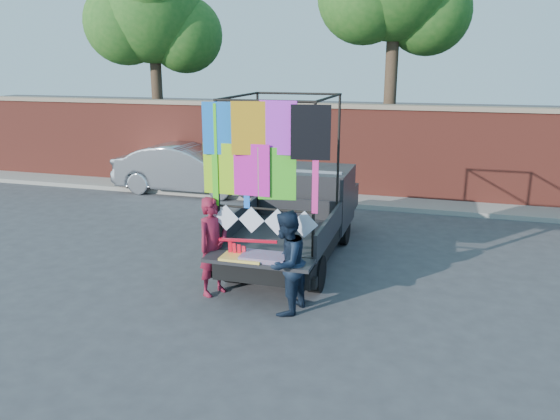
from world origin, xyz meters
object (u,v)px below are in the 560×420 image
(pickup_truck, at_px, (303,212))
(sedan, at_px, (188,169))
(man, at_px, (286,263))
(woman, at_px, (213,246))

(pickup_truck, xyz_separation_m, sedan, (-4.43, 3.96, -0.10))
(pickup_truck, distance_m, sedan, 5.94)
(pickup_truck, bearing_deg, man, -80.92)
(woman, distance_m, man, 1.37)
(sedan, bearing_deg, woman, -151.85)
(pickup_truck, height_order, woman, pickup_truck)
(sedan, xyz_separation_m, woman, (3.57, -6.51, 0.12))
(sedan, relative_size, man, 2.67)
(pickup_truck, distance_m, woman, 2.70)
(woman, xyz_separation_m, man, (1.33, -0.35, -0.02))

